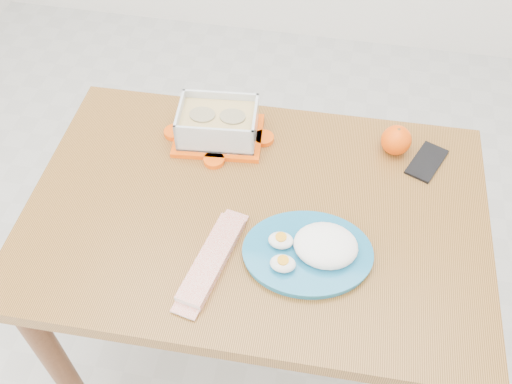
% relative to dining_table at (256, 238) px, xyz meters
% --- Properties ---
extents(ground, '(3.50, 3.50, 0.00)m').
position_rel_dining_table_xyz_m(ground, '(-0.02, 0.03, -0.63)').
color(ground, '#B7B7B2').
rests_on(ground, ground).
extents(dining_table, '(1.08, 0.73, 0.75)m').
position_rel_dining_table_xyz_m(dining_table, '(0.00, 0.00, 0.00)').
color(dining_table, '#98632B').
rests_on(dining_table, ground).
extents(food_container, '(0.24, 0.19, 0.09)m').
position_rel_dining_table_xyz_m(food_container, '(-0.14, 0.21, 0.16)').
color(food_container, '#F65007').
rests_on(food_container, dining_table).
extents(orange_fruit, '(0.07, 0.07, 0.07)m').
position_rel_dining_table_xyz_m(orange_fruit, '(0.30, 0.25, 0.15)').
color(orange_fruit, '#F43304').
rests_on(orange_fruit, dining_table).
extents(rice_plate, '(0.31, 0.31, 0.07)m').
position_rel_dining_table_xyz_m(rice_plate, '(0.14, -0.10, 0.14)').
color(rice_plate, '#1A6990').
rests_on(rice_plate, dining_table).
extents(candy_bar, '(0.10, 0.24, 0.02)m').
position_rel_dining_table_xyz_m(candy_bar, '(-0.06, -0.16, 0.13)').
color(candy_bar, red).
rests_on(candy_bar, dining_table).
extents(smartphone, '(0.11, 0.14, 0.01)m').
position_rel_dining_table_xyz_m(smartphone, '(0.39, 0.22, 0.12)').
color(smartphone, black).
rests_on(smartphone, dining_table).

